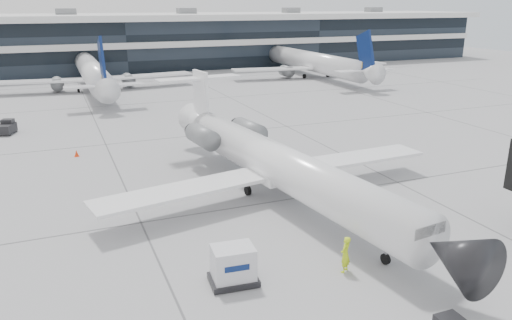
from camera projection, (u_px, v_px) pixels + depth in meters
name	position (u px, v px, depth m)	size (l,w,h in m)	color
ground	(282.00, 200.00, 35.61)	(220.00, 220.00, 0.00)	gray
terminal	(119.00, 44.00, 106.44)	(170.00, 22.00, 10.00)	black
bg_jet_center	(94.00, 89.00, 81.23)	(32.00, 40.00, 9.60)	white
bg_jet_right	(311.00, 76.00, 95.71)	(32.00, 40.00, 9.60)	white
regional_jet	(276.00, 163.00, 35.57)	(26.33, 32.87, 7.59)	white
ramp_worker	(345.00, 254.00, 25.90)	(0.72, 0.48, 1.99)	#CAF019
cargo_uld	(233.00, 266.00, 24.83)	(2.53, 1.97, 1.94)	black
traffic_cone	(77.00, 153.00, 45.71)	(0.51, 0.51, 0.62)	red
far_tug	(7.00, 128.00, 53.53)	(2.06, 2.67, 1.50)	black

